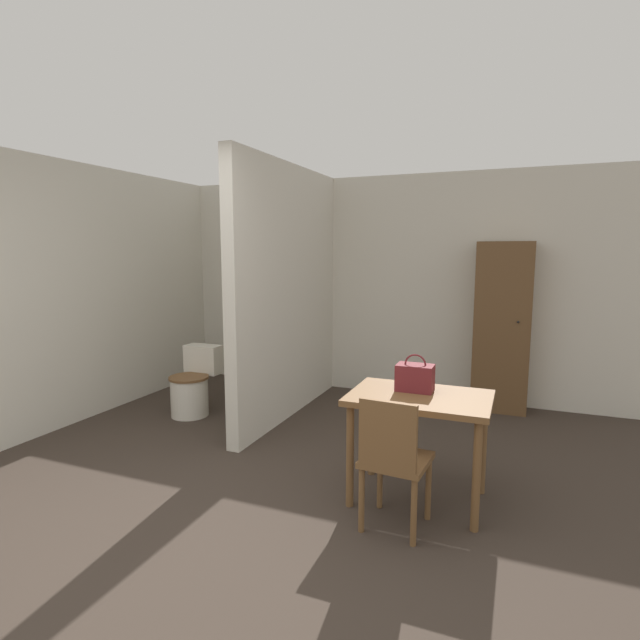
{
  "coord_description": "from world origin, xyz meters",
  "views": [
    {
      "loc": [
        1.6,
        -2.0,
        1.67
      ],
      "look_at": [
        0.06,
        1.79,
        1.09
      ],
      "focal_mm": 28.0,
      "sensor_mm": 36.0,
      "label": 1
    }
  ],
  "objects_px": {
    "wooden_chair": "(393,458)",
    "toilet": "(193,386)",
    "wooden_cabinet": "(502,327)",
    "handbag": "(415,377)",
    "dining_table": "(419,410)"
  },
  "relations": [
    {
      "from": "wooden_chair",
      "to": "wooden_cabinet",
      "type": "distance_m",
      "value": 2.74
    },
    {
      "from": "handbag",
      "to": "wooden_cabinet",
      "type": "height_order",
      "value": "wooden_cabinet"
    },
    {
      "from": "wooden_chair",
      "to": "toilet",
      "type": "xyz_separation_m",
      "value": [
        -2.42,
        1.35,
        -0.16
      ]
    },
    {
      "from": "handbag",
      "to": "wooden_cabinet",
      "type": "relative_size",
      "value": 0.14
    },
    {
      "from": "toilet",
      "to": "handbag",
      "type": "relative_size",
      "value": 2.69
    },
    {
      "from": "wooden_chair",
      "to": "toilet",
      "type": "bearing_deg",
      "value": 155.47
    },
    {
      "from": "dining_table",
      "to": "toilet",
      "type": "relative_size",
      "value": 1.33
    },
    {
      "from": "wooden_chair",
      "to": "handbag",
      "type": "height_order",
      "value": "handbag"
    },
    {
      "from": "wooden_chair",
      "to": "toilet",
      "type": "distance_m",
      "value": 2.78
    },
    {
      "from": "dining_table",
      "to": "wooden_cabinet",
      "type": "distance_m",
      "value": 2.29
    },
    {
      "from": "wooden_cabinet",
      "to": "toilet",
      "type": "bearing_deg",
      "value": -155.6
    },
    {
      "from": "dining_table",
      "to": "wooden_chair",
      "type": "xyz_separation_m",
      "value": [
        -0.07,
        -0.43,
        -0.17
      ]
    },
    {
      "from": "wooden_cabinet",
      "to": "handbag",
      "type": "bearing_deg",
      "value": -102.32
    },
    {
      "from": "dining_table",
      "to": "wooden_cabinet",
      "type": "height_order",
      "value": "wooden_cabinet"
    },
    {
      "from": "dining_table",
      "to": "wooden_chair",
      "type": "distance_m",
      "value": 0.47
    }
  ]
}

